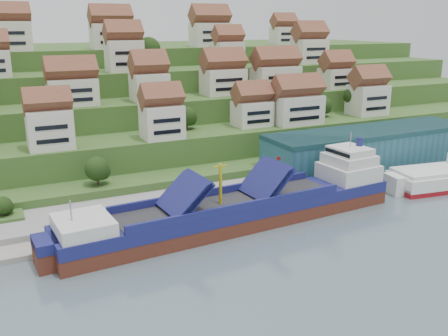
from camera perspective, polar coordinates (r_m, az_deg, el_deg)
ground at (r=99.99m, az=-0.03°, el=-6.92°), size 300.00×300.00×0.00m
quay at (r=120.93m, az=5.41°, el=-2.26°), size 180.00×14.00×2.20m
hillside at (r=192.70m, az=-13.70°, el=7.23°), size 260.00×128.00×31.00m
hillside_village at (r=149.40m, az=-10.11°, el=10.21°), size 154.56×63.48×28.86m
hillside_trees at (r=137.70m, az=-10.33°, el=7.25°), size 143.12×62.58×32.79m
warehouse at (r=139.50m, az=16.38°, el=2.26°), size 60.00×15.00×10.00m
flagpole at (r=114.19m, az=5.97°, el=-0.35°), size 1.28×0.16×8.00m
cargo_ship at (r=101.53m, az=2.42°, el=-4.69°), size 72.51×15.62×15.88m
second_ship at (r=135.76m, az=24.22°, el=-0.97°), size 29.59×14.34×8.24m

